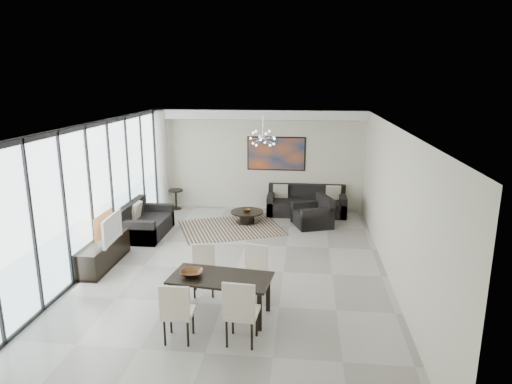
# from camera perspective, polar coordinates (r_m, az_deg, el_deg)

# --- Properties ---
(room_shell) EXTENTS (6.00, 9.00, 2.90)m
(room_shell) POSITION_cam_1_polar(r_m,az_deg,el_deg) (8.81, 0.35, -1.19)
(room_shell) COLOR #A8A39B
(room_shell) RESTS_ON ground
(window_wall) EXTENTS (0.37, 8.95, 2.90)m
(window_wall) POSITION_cam_1_polar(r_m,az_deg,el_deg) (9.71, -19.51, -0.46)
(window_wall) COLOR silver
(window_wall) RESTS_ON floor
(soffit) EXTENTS (5.98, 0.40, 0.26)m
(soffit) POSITION_cam_1_polar(r_m,az_deg,el_deg) (12.86, 0.30, 9.66)
(soffit) COLOR white
(soffit) RESTS_ON room_shell
(painting) EXTENTS (1.68, 0.04, 0.98)m
(painting) POSITION_cam_1_polar(r_m,az_deg,el_deg) (13.12, 2.55, 4.80)
(painting) COLOR #C2561A
(painting) RESTS_ON room_shell
(chandelier) EXTENTS (0.66, 0.66, 0.71)m
(chandelier) POSITION_cam_1_polar(r_m,az_deg,el_deg) (11.09, 0.87, 6.75)
(chandelier) COLOR silver
(chandelier) RESTS_ON room_shell
(rug) EXTENTS (3.04, 2.74, 0.01)m
(rug) POSITION_cam_1_polar(r_m,az_deg,el_deg) (11.83, -3.17, -4.48)
(rug) COLOR black
(rug) RESTS_ON floor
(coffee_table) EXTENTS (0.89, 0.89, 0.31)m
(coffee_table) POSITION_cam_1_polar(r_m,az_deg,el_deg) (12.20, -1.12, -3.02)
(coffee_table) COLOR black
(coffee_table) RESTS_ON floor
(bowl_coffee) EXTENTS (0.24, 0.24, 0.07)m
(bowl_coffee) POSITION_cam_1_polar(r_m,az_deg,el_deg) (12.14, -1.15, -2.29)
(bowl_coffee) COLOR brown
(bowl_coffee) RESTS_ON coffee_table
(sofa_main) EXTENTS (2.20, 0.90, 0.80)m
(sofa_main) POSITION_cam_1_polar(r_m,az_deg,el_deg) (13.00, 6.32, -1.59)
(sofa_main) COLOR black
(sofa_main) RESTS_ON floor
(loveseat) EXTENTS (0.92, 1.63, 0.82)m
(loveseat) POSITION_cam_1_polar(r_m,az_deg,el_deg) (11.55, -13.72, -3.91)
(loveseat) COLOR black
(loveseat) RESTS_ON floor
(armchair) EXTENTS (1.14, 1.17, 0.78)m
(armchair) POSITION_cam_1_polar(r_m,az_deg,el_deg) (12.01, 7.21, -2.96)
(armchair) COLOR black
(armchair) RESTS_ON floor
(side_table) EXTENTS (0.42, 0.42, 0.58)m
(side_table) POSITION_cam_1_polar(r_m,az_deg,el_deg) (13.58, -9.99, -0.50)
(side_table) COLOR black
(side_table) RESTS_ON floor
(tv_console) EXTENTS (0.48, 1.71, 0.53)m
(tv_console) POSITION_cam_1_polar(r_m,az_deg,el_deg) (9.98, -18.59, -7.24)
(tv_console) COLOR black
(tv_console) RESTS_ON floor
(television) EXTENTS (0.18, 0.98, 0.56)m
(television) POSITION_cam_1_polar(r_m,az_deg,el_deg) (9.69, -18.10, -4.39)
(television) COLOR gray
(television) RESTS_ON tv_console
(dining_table) EXTENTS (1.70, 1.00, 0.67)m
(dining_table) POSITION_cam_1_polar(r_m,az_deg,el_deg) (7.50, -4.44, -11.15)
(dining_table) COLOR black
(dining_table) RESTS_ON floor
(dining_chair_sw) EXTENTS (0.45, 0.45, 0.95)m
(dining_chair_sw) POSITION_cam_1_polar(r_m,az_deg,el_deg) (6.87, -9.89, -14.23)
(dining_chair_sw) COLOR beige
(dining_chair_sw) RESTS_ON floor
(dining_chair_se) EXTENTS (0.50, 0.50, 1.02)m
(dining_chair_se) POSITION_cam_1_polar(r_m,az_deg,el_deg) (6.70, -1.97, -14.36)
(dining_chair_se) COLOR beige
(dining_chair_se) RESTS_ON floor
(dining_chair_nw) EXTENTS (0.47, 0.47, 0.88)m
(dining_chair_nw) POSITION_cam_1_polar(r_m,az_deg,el_deg) (8.32, -6.57, -9.14)
(dining_chair_nw) COLOR beige
(dining_chair_nw) RESTS_ON floor
(dining_chair_ne) EXTENTS (0.51, 0.51, 0.91)m
(dining_chair_ne) POSITION_cam_1_polar(r_m,az_deg,el_deg) (8.17, -0.20, -9.37)
(dining_chair_ne) COLOR beige
(dining_chair_ne) RESTS_ON floor
(bowl_dining) EXTENTS (0.37, 0.37, 0.09)m
(bowl_dining) POSITION_cam_1_polar(r_m,az_deg,el_deg) (7.54, -8.06, -10.00)
(bowl_dining) COLOR brown
(bowl_dining) RESTS_ON dining_table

